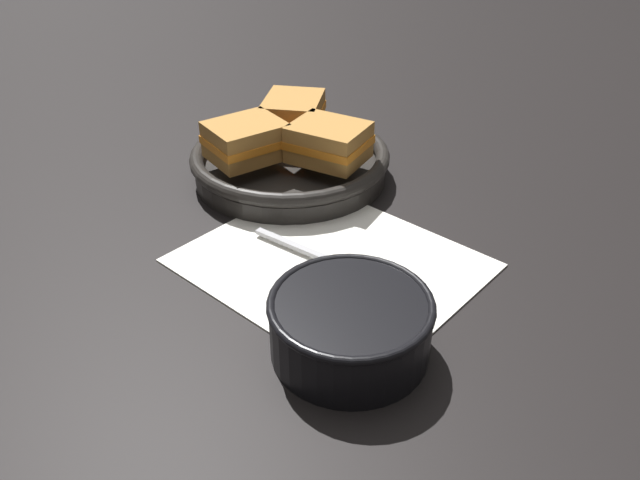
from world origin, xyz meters
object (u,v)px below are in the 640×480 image
spoon (338,264)px  sandwich_far_left (293,114)px  sandwich_near_right (329,142)px  soup_bowl (350,323)px  sandwich_near_left (246,140)px  skillet (290,163)px

spoon → sandwich_far_left: bearing=137.6°
sandwich_near_right → spoon: bearing=-51.9°
soup_bowl → sandwich_near_right: sandwich_near_right is taller
soup_bowl → sandwich_near_left: bearing=146.7°
spoon → sandwich_near_right: size_ratio=1.59×
sandwich_near_left → sandwich_far_left: bearing=92.7°
skillet → spoon: bearing=-39.1°
skillet → sandwich_far_left: 0.07m
sandwich_far_left → spoon: bearing=-43.0°
sandwich_near_left → sandwich_near_right: 0.10m
sandwich_far_left → soup_bowl: bearing=-45.4°
soup_bowl → spoon: bearing=129.0°
sandwich_near_left → sandwich_far_left: (-0.00, 0.10, 0.00)m
soup_bowl → skillet: bearing=136.6°
soup_bowl → spoon: (-0.08, 0.09, -0.02)m
skillet → sandwich_near_left: bearing=-117.3°
sandwich_near_left → sandwich_near_right: same height
soup_bowl → sandwich_far_left: 0.40m
sandwich_near_left → sandwich_near_right: bearing=32.7°
spoon → skillet: skillet is taller
soup_bowl → sandwich_far_left: bearing=134.6°
skillet → sandwich_near_right: bearing=2.7°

